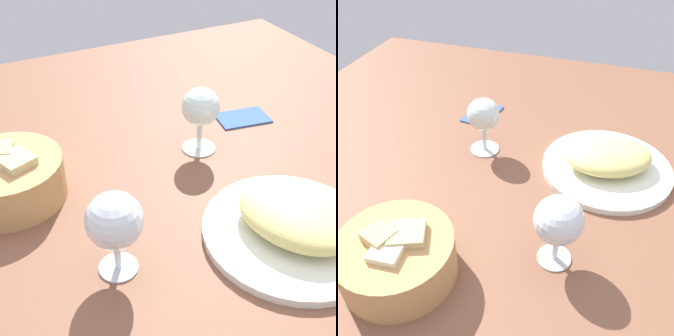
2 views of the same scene
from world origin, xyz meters
The scene contains 7 objects.
ground_plane centered at (0.00, 0.00, -1.00)cm, with size 140.00×140.00×2.00cm, color brown.
plate centered at (-16.12, -14.57, 0.70)cm, with size 27.20×27.20×1.40cm, color white.
omelette centered at (-16.12, -14.57, 3.83)cm, with size 17.92×12.97×4.85cm, color #DCD176.
bread_basket centered at (12.21, 21.91, 3.97)cm, with size 18.32×18.32×8.95cm.
wine_glass_near centered at (11.29, -13.67, 8.64)cm, with size 7.21×7.21×12.89cm.
wine_glass_far centered at (-10.61, 11.59, 8.80)cm, with size 7.95×7.95×13.16cm.
folded_napkin centered at (17.32, -27.88, 0.40)cm, with size 11.00×7.00×0.80cm, color #325592.
Camera 1 is at (-54.39, 25.09, 50.73)cm, focal length 49.76 mm.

